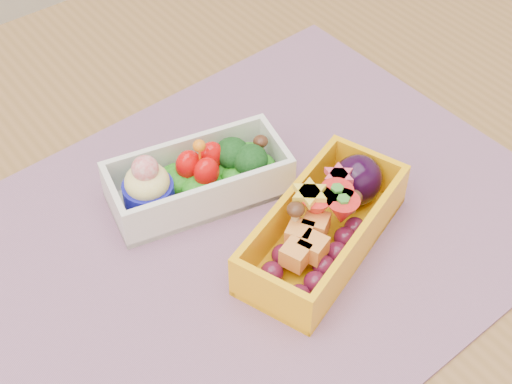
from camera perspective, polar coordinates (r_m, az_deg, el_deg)
table at (r=0.72m, az=-4.01°, el=-8.84°), size 1.20×0.80×0.75m
placemat at (r=0.65m, az=-0.26°, el=-2.89°), size 0.51×0.40×0.00m
bento_white at (r=0.66m, az=-4.38°, el=1.02°), size 0.17×0.10×0.06m
bento_yellow at (r=0.63m, az=5.19°, el=-2.39°), size 0.18×0.13×0.06m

